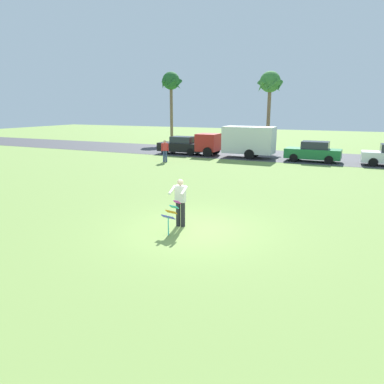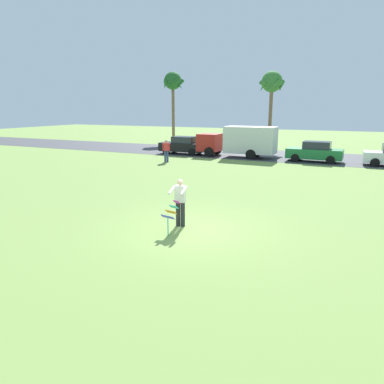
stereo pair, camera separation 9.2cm
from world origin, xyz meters
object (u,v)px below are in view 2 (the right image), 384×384
at_px(parked_car_green, 315,152).
at_px(palm_tree_right_near, 272,85).
at_px(parked_car_black, 183,146).
at_px(person_walker_near, 166,150).
at_px(person_kite_flyer, 180,201).
at_px(palm_tree_left_near, 173,84).
at_px(kite_held, 171,213).
at_px(parked_truck_red_cab, 241,141).

height_order(parked_car_green, palm_tree_right_near, palm_tree_right_near).
relative_size(parked_car_black, palm_tree_right_near, 0.54).
height_order(parked_car_black, person_walker_near, person_walker_near).
relative_size(person_kite_flyer, palm_tree_right_near, 0.22).
distance_m(palm_tree_left_near, palm_tree_right_near, 12.66).
bearing_deg(person_walker_near, palm_tree_left_near, 115.72).
relative_size(kite_held, palm_tree_left_near, 0.13).
relative_size(kite_held, palm_tree_right_near, 0.14).
xyz_separation_m(parked_car_black, person_walker_near, (1.03, -5.06, 0.16)).
distance_m(parked_car_black, palm_tree_right_near, 11.59).
bearing_deg(parked_car_black, palm_tree_left_near, 121.73).
bearing_deg(person_walker_near, parked_car_black, 101.46).
xyz_separation_m(parked_car_black, palm_tree_right_near, (6.07, 8.12, 5.62)).
height_order(person_kite_flyer, person_walker_near, same).
xyz_separation_m(kite_held, person_walker_near, (-7.99, 14.25, 0.19)).
distance_m(parked_truck_red_cab, palm_tree_right_near, 9.55).
height_order(person_kite_flyer, kite_held, person_kite_flyer).
xyz_separation_m(palm_tree_left_near, palm_tree_right_near, (12.45, -2.20, -0.55)).
distance_m(person_kite_flyer, parked_truck_red_cab, 18.79).
xyz_separation_m(parked_car_black, parked_car_green, (11.53, -0.00, 0.00)).
relative_size(parked_truck_red_cab, palm_tree_left_near, 0.80).
xyz_separation_m(parked_car_green, palm_tree_right_near, (-5.46, 8.12, 5.62)).
distance_m(kite_held, parked_car_black, 21.31).
height_order(parked_car_black, palm_tree_right_near, palm_tree_right_near).
bearing_deg(parked_car_green, palm_tree_left_near, 150.05).
relative_size(person_kite_flyer, parked_car_green, 0.41).
bearing_deg(palm_tree_right_near, palm_tree_left_near, 169.97).
bearing_deg(parked_car_green, parked_truck_red_cab, 179.99).
distance_m(person_kite_flyer, person_walker_near, 15.56).
bearing_deg(palm_tree_left_near, palm_tree_right_near, -10.03).
bearing_deg(parked_car_black, parked_car_green, -0.00).
bearing_deg(person_kite_flyer, kite_held, -84.75).
distance_m(kite_held, palm_tree_right_near, 28.16).
height_order(person_kite_flyer, parked_car_green, person_kite_flyer).
relative_size(parked_truck_red_cab, person_walker_near, 3.88).
relative_size(palm_tree_left_near, palm_tree_right_near, 1.08).
height_order(person_kite_flyer, palm_tree_left_near, palm_tree_left_near).
distance_m(person_kite_flyer, parked_car_black, 20.51).
bearing_deg(palm_tree_right_near, person_kite_flyer, -83.84).
height_order(kite_held, palm_tree_left_near, palm_tree_left_near).
distance_m(parked_truck_red_cab, parked_car_green, 6.09).
height_order(kite_held, parked_car_black, parked_car_black).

